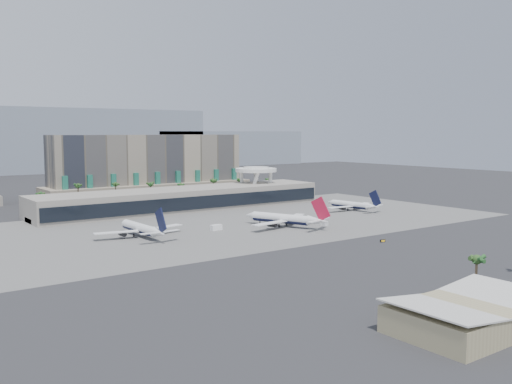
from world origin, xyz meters
TOP-DOWN VIEW (x-y plane):
  - ground at (0.00, 0.00)m, footprint 900.00×900.00m
  - apron_pad at (0.00, 55.00)m, footprint 260.00×130.00m
  - mountain_ridge at (27.88, 470.00)m, footprint 680.00×60.00m
  - hotel at (10.00, 174.41)m, footprint 140.00×30.00m
  - terminal at (0.00, 109.84)m, footprint 170.00×32.50m
  - saucer_structure at (55.00, 116.00)m, footprint 26.00×26.00m
  - palm_row at (7.00, 145.00)m, footprint 157.80×2.80m
  - hangar_left at (-45.00, -102.00)m, footprint 36.65×22.60m
  - airliner_left at (-55.96, 45.10)m, footprint 40.11×41.28m
  - airliner_centre at (8.41, 29.87)m, footprint 40.88×42.18m
  - airliner_right at (74.27, 51.05)m, footprint 35.43×36.67m
  - service_vehicle_a at (-22.18, 40.37)m, footprint 5.16×2.64m
  - service_vehicle_b at (25.22, 20.74)m, footprint 4.27×3.35m
  - taxiway_sign at (16.68, -22.31)m, footprint 2.43×0.85m
  - near_palm_a at (-12.98, -82.69)m, footprint 6.00×6.00m

SIDE VIEW (x-z plane):
  - ground at x=0.00m, z-range 0.00..0.00m
  - apron_pad at x=0.00m, z-range 0.00..0.06m
  - taxiway_sign at x=16.68m, z-range -0.01..1.09m
  - service_vehicle_b at x=25.22m, z-range 0.00..1.93m
  - service_vehicle_a at x=-22.18m, z-range 0.00..2.49m
  - hangar_left at x=-45.00m, z-range -0.58..6.98m
  - airliner_right at x=74.27m, z-range -3.14..9.55m
  - airliner_left at x=-55.96m, z-range -3.53..10.72m
  - airliner_centre at x=8.41m, z-range -3.80..11.54m
  - terminal at x=0.00m, z-range -0.73..13.77m
  - near_palm_a at x=-12.98m, z-range 1.89..11.24m
  - palm_row at x=7.00m, z-range 3.95..17.05m
  - hotel at x=10.00m, z-range -4.19..37.81m
  - saucer_structure at x=55.00m, z-range 7.51..29.40m
  - mountain_ridge at x=27.88m, z-range -5.11..64.89m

